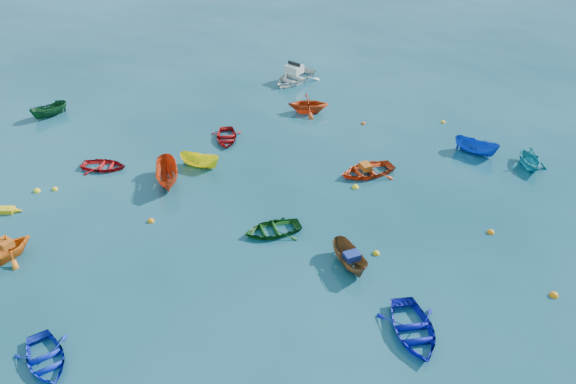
{
  "coord_description": "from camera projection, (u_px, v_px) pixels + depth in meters",
  "views": [
    {
      "loc": [
        -0.71,
        -20.17,
        17.29
      ],
      "look_at": [
        0.0,
        5.0,
        0.4
      ],
      "focal_mm": 35.0,
      "sensor_mm": 36.0,
      "label": 1
    }
  ],
  "objects": [
    {
      "name": "dinghy_blue_sw",
      "position": [
        47.0,
        363.0,
        21.35
      ],
      "size": [
        3.23,
        3.51,
        0.59
      ],
      "primitive_type": "imported",
      "rotation": [
        0.0,
        0.0,
        0.54
      ],
      "color": "#0F27C7",
      "rests_on": "ground"
    },
    {
      "name": "dinghy_cyan_se",
      "position": [
        528.0,
        167.0,
        33.28
      ],
      "size": [
        2.2,
        2.54,
        1.32
      ],
      "primitive_type": "imported",
      "rotation": [
        0.0,
        0.0,
        0.01
      ],
      "color": "teal",
      "rests_on": "ground"
    },
    {
      "name": "ground",
      "position": [
        291.0,
        258.0,
        26.39
      ],
      "size": [
        160.0,
        160.0,
        0.0
      ],
      "primitive_type": "plane",
      "color": "#093545",
      "rests_on": "ground"
    },
    {
      "name": "buoy_ye_e",
      "position": [
        443.0,
        122.0,
        38.08
      ],
      "size": [
        0.32,
        0.32,
        0.32
      ],
      "primitive_type": "sphere",
      "color": "yellow",
      "rests_on": "ground"
    },
    {
      "name": "dinghy_blue_se",
      "position": [
        412.0,
        334.0,
        22.54
      ],
      "size": [
        2.77,
        3.63,
        0.7
      ],
      "primitive_type": "imported",
      "rotation": [
        0.0,
        0.0,
        0.11
      ],
      "color": "#0D12A6",
      "rests_on": "ground"
    },
    {
      "name": "buoy_ye_c",
      "position": [
        355.0,
        188.0,
        31.4
      ],
      "size": [
        0.39,
        0.39,
        0.39
      ],
      "primitive_type": "sphere",
      "color": "yellow",
      "rests_on": "ground"
    },
    {
      "name": "tarp_blue_a",
      "position": [
        352.0,
        256.0,
        25.45
      ],
      "size": [
        0.83,
        0.73,
        0.34
      ],
      "primitive_type": "cube",
      "rotation": [
        0.0,
        0.0,
        0.35
      ],
      "color": "navy",
      "rests_on": "sampan_brown_mid"
    },
    {
      "name": "buoy_or_c",
      "position": [
        151.0,
        221.0,
        28.78
      ],
      "size": [
        0.35,
        0.35,
        0.35
      ],
      "primitive_type": "sphere",
      "color": "orange",
      "rests_on": "ground"
    },
    {
      "name": "dinghy_green_e",
      "position": [
        272.0,
        232.0,
        28.03
      ],
      "size": [
        3.35,
        2.78,
        0.6
      ],
      "primitive_type": "imported",
      "rotation": [
        0.0,
        0.0,
        -1.29
      ],
      "color": "#114C17",
      "rests_on": "ground"
    },
    {
      "name": "sampan_green_far",
      "position": [
        51.0,
        116.0,
        38.86
      ],
      "size": [
        2.6,
        2.45,
        1.01
      ],
      "primitive_type": "imported",
      "rotation": [
        0.0,
        0.0,
        -0.85
      ],
      "color": "#0F411E",
      "rests_on": "ground"
    },
    {
      "name": "dinghy_red_ne",
      "position": [
        366.0,
        174.0,
        32.62
      ],
      "size": [
        3.88,
        3.32,
        0.68
      ],
      "primitive_type": "imported",
      "rotation": [
        0.0,
        0.0,
        -1.22
      ],
      "color": "red",
      "rests_on": "ground"
    },
    {
      "name": "dinghy_orange_w",
      "position": [
        9.0,
        258.0,
        26.41
      ],
      "size": [
        3.25,
        3.31,
        1.32
      ],
      "primitive_type": "imported",
      "rotation": [
        0.0,
        0.0,
        -0.66
      ],
      "color": "orange",
      "rests_on": "ground"
    },
    {
      "name": "tarp_orange_b",
      "position": [
        366.0,
        167.0,
        32.3
      ],
      "size": [
        0.75,
        0.85,
        0.34
      ],
      "primitive_type": "cube",
      "rotation": [
        0.0,
        0.0,
        -1.22
      ],
      "color": "#C25613",
      "rests_on": "dinghy_red_ne"
    },
    {
      "name": "motorboat_white",
      "position": [
        294.0,
        81.0,
        44.04
      ],
      "size": [
        4.93,
        5.06,
        1.46
      ],
      "primitive_type": "imported",
      "rotation": [
        0.0,
        0.0,
        -0.71
      ],
      "color": "white",
      "rests_on": "ground"
    },
    {
      "name": "sampan_blue_far",
      "position": [
        475.0,
        153.0,
        34.6
      ],
      "size": [
        2.83,
        2.44,
        1.06
      ],
      "primitive_type": "imported",
      "rotation": [
        0.0,
        0.0,
        0.94
      ],
      "color": "#0E3EB6",
      "rests_on": "ground"
    },
    {
      "name": "sampan_orange_n",
      "position": [
        169.0,
        183.0,
        31.82
      ],
      "size": [
        1.8,
        3.45,
        1.27
      ],
      "primitive_type": "imported",
      "rotation": [
        0.0,
        0.0,
        0.18
      ],
      "color": "#C33912",
      "rests_on": "ground"
    },
    {
      "name": "buoy_ye_d",
      "position": [
        55.0,
        190.0,
        31.23
      ],
      "size": [
        0.33,
        0.33,
        0.33
      ],
      "primitive_type": "sphere",
      "color": "yellow",
      "rests_on": "ground"
    },
    {
      "name": "buoy_ye_a",
      "position": [
        376.0,
        254.0,
        26.65
      ],
      "size": [
        0.35,
        0.35,
        0.35
      ],
      "primitive_type": "sphere",
      "color": "gold",
      "rests_on": "ground"
    },
    {
      "name": "tarp_orange_a",
      "position": [
        5.0,
        243.0,
        25.98
      ],
      "size": [
        0.92,
        0.89,
        0.36
      ],
      "primitive_type": "cube",
      "rotation": [
        0.0,
        0.0,
        -0.66
      ],
      "color": "#D35515",
      "rests_on": "dinghy_orange_w"
    },
    {
      "name": "dinghy_red_nw",
      "position": [
        104.0,
        168.0,
        33.14
      ],
      "size": [
        2.91,
        2.27,
        0.55
      ],
      "primitive_type": "imported",
      "rotation": [
        0.0,
        0.0,
        1.43
      ],
      "color": "#A40D10",
      "rests_on": "ground"
    },
    {
      "name": "buoy_ye_b",
      "position": [
        37.0,
        191.0,
        31.09
      ],
      "size": [
        0.38,
        0.38,
        0.38
      ],
      "primitive_type": "sphere",
      "color": "yellow",
      "rests_on": "ground"
    },
    {
      "name": "sampan_brown_mid",
      "position": [
        349.0,
        266.0,
        25.95
      ],
      "size": [
        1.88,
        2.87,
        1.04
      ],
      "primitive_type": "imported",
      "rotation": [
        0.0,
        0.0,
        0.35
      ],
      "color": "brown",
      "rests_on": "ground"
    },
    {
      "name": "buoy_or_d",
      "position": [
        491.0,
        233.0,
        28.0
      ],
      "size": [
        0.36,
        0.36,
        0.36
      ],
      "primitive_type": "sphere",
      "color": "orange",
      "rests_on": "ground"
    },
    {
      "name": "dinghy_red_far",
      "position": [
        226.0,
        140.0,
        36.04
      ],
      "size": [
        2.17,
        2.9,
        0.57
      ],
      "primitive_type": "imported",
      "rotation": [
        0.0,
        0.0,
        0.07
      ],
      "color": "#A30D0F",
      "rests_on": "ground"
    },
    {
      "name": "sampan_yellow_mid",
      "position": [
        200.0,
        167.0,
        33.29
      ],
      "size": [
        2.71,
        1.78,
        0.98
      ],
      "primitive_type": "imported",
      "rotation": [
        0.0,
        0.0,
        1.21
      ],
      "color": "yellow",
      "rests_on": "ground"
    },
    {
      "name": "buoy_or_e",
      "position": [
        363.0,
        124.0,
        37.91
      ],
      "size": [
        0.3,
        0.3,
        0.3
      ],
      "primitive_type": "sphere",
      "color": "#E24D0C",
      "rests_on": "ground"
    },
    {
      "name": "dinghy_orange_far",
      "position": [
        308.0,
        112.0,
        39.42
      ],
      "size": [
        2.9,
        2.52,
        1.49
      ],
      "primitive_type": "imported",
      "rotation": [
        0.0,
        0.0,
        1.54
      ],
      "color": "#C43C12",
      "rests_on": "ground"
    },
    {
      "name": "buoy_or_b",
      "position": [
        554.0,
        296.0,
        24.32
      ],
      "size": [
        0.39,
        0.39,
        0.39
      ],
      "primitive_type": "sphere",
      "color": "orange",
      "rests_on": "ground"
    }
  ]
}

